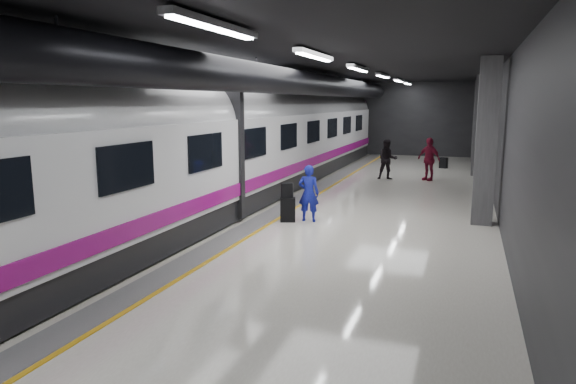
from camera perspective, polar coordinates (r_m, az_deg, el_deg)
The scene contains 9 objects.
ground at distance 13.85m, azimuth 1.62°, elevation -3.88°, with size 40.00×40.00×0.00m, color silver.
platform_hall at distance 14.45m, azimuth 1.76°, elevation 10.84°, with size 10.02×40.02×4.51m.
train at distance 14.82m, azimuth -10.44°, elevation 4.98°, with size 3.05×38.00×4.05m.
traveler_main at distance 14.35m, azimuth 2.31°, elevation -0.14°, with size 0.58×0.38×1.60m, color #1A1BC8.
suitcase_main at distance 14.37m, azimuth -0.02°, elevation -1.97°, with size 0.42×0.27×0.69m, color black.
shoulder_bag at distance 14.27m, azimuth -0.13°, elevation 0.18°, with size 0.31×0.17×0.41m, color black.
traveler_far_a at distance 22.53m, azimuth 10.99°, elevation 3.57°, with size 0.85×0.66×1.74m, color black.
traveler_far_b at distance 22.71m, azimuth 15.37°, elevation 3.55°, with size 1.07×0.45×1.83m, color maroon.
suitcase_far at distance 27.18m, azimuth 16.90°, elevation 3.13°, with size 0.37×0.24×0.54m, color black.
Camera 1 is at (4.08, -12.82, 3.33)m, focal length 32.00 mm.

